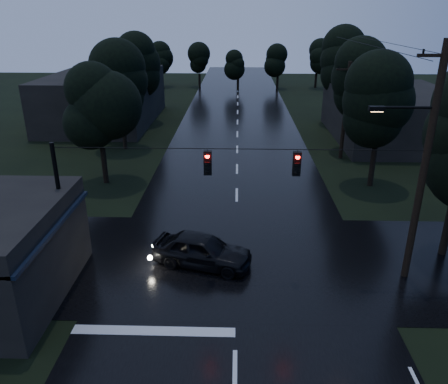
{
  "coord_description": "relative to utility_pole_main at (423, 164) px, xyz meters",
  "views": [
    {
      "loc": [
        -0.02,
        -5.76,
        10.86
      ],
      "look_at": [
        -0.64,
        14.26,
        2.58
      ],
      "focal_mm": 35.0,
      "sensor_mm": 36.0,
      "label": 1
    }
  ],
  "objects": [
    {
      "name": "main_road",
      "position": [
        -7.41,
        19.0,
        -5.26
      ],
      "size": [
        12.0,
        120.0,
        0.02
      ],
      "primitive_type": "cube",
      "color": "black",
      "rests_on": "ground"
    },
    {
      "name": "cross_street",
      "position": [
        -7.41,
        1.0,
        -5.26
      ],
      "size": [
        60.0,
        9.0,
        0.02
      ],
      "primitive_type": "cube",
      "color": "black",
      "rests_on": "ground"
    },
    {
      "name": "building_far_right",
      "position": [
        6.59,
        23.0,
        -3.06
      ],
      "size": [
        10.0,
        14.0,
        4.4
      ],
      "primitive_type": "cube",
      "color": "black",
      "rests_on": "ground"
    },
    {
      "name": "building_far_left",
      "position": [
        -21.41,
        29.0,
        -2.76
      ],
      "size": [
        10.0,
        16.0,
        5.0
      ],
      "primitive_type": "cube",
      "color": "black",
      "rests_on": "ground"
    },
    {
      "name": "utility_pole_main",
      "position": [
        0.0,
        0.0,
        0.0
      ],
      "size": [
        3.5,
        0.3,
        10.0
      ],
      "color": "black",
      "rests_on": "ground"
    },
    {
      "name": "utility_pole_far",
      "position": [
        0.89,
        17.0,
        -1.38
      ],
      "size": [
        2.0,
        0.3,
        7.5
      ],
      "color": "black",
      "rests_on": "ground"
    },
    {
      "name": "anchor_pole_left",
      "position": [
        -14.91,
        0.0,
        -2.26
      ],
      "size": [
        0.18,
        0.18,
        6.0
      ],
      "primitive_type": "cylinder",
      "color": "black",
      "rests_on": "ground"
    },
    {
      "name": "span_signals",
      "position": [
        -6.85,
        -0.01,
        -0.01
      ],
      "size": [
        15.0,
        0.37,
        1.12
      ],
      "color": "black",
      "rests_on": "ground"
    },
    {
      "name": "tree_left_a",
      "position": [
        -16.41,
        11.0,
        -0.02
      ],
      "size": [
        3.92,
        3.92,
        8.26
      ],
      "color": "black",
      "rests_on": "ground"
    },
    {
      "name": "tree_left_b",
      "position": [
        -17.01,
        19.0,
        0.36
      ],
      "size": [
        4.2,
        4.2,
        8.85
      ],
      "color": "black",
      "rests_on": "ground"
    },
    {
      "name": "tree_left_c",
      "position": [
        -17.61,
        29.0,
        0.74
      ],
      "size": [
        4.48,
        4.48,
        9.44
      ],
      "color": "black",
      "rests_on": "ground"
    },
    {
      "name": "tree_right_a",
      "position": [
        1.59,
        11.0,
        0.36
      ],
      "size": [
        4.2,
        4.2,
        8.85
      ],
      "color": "black",
      "rests_on": "ground"
    },
    {
      "name": "tree_right_b",
      "position": [
        2.19,
        19.0,
        0.74
      ],
      "size": [
        4.48,
        4.48,
        9.44
      ],
      "color": "black",
      "rests_on": "ground"
    },
    {
      "name": "tree_right_c",
      "position": [
        2.79,
        29.0,
        1.11
      ],
      "size": [
        4.76,
        4.76,
        10.03
      ],
      "color": "black",
      "rests_on": "ground"
    },
    {
      "name": "car",
      "position": [
        -8.97,
        0.64,
        -4.48
      ],
      "size": [
        4.89,
        2.99,
        1.55
      ],
      "primitive_type": "imported",
      "rotation": [
        0.0,
        0.0,
        1.3
      ],
      "color": "black",
      "rests_on": "ground"
    }
  ]
}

